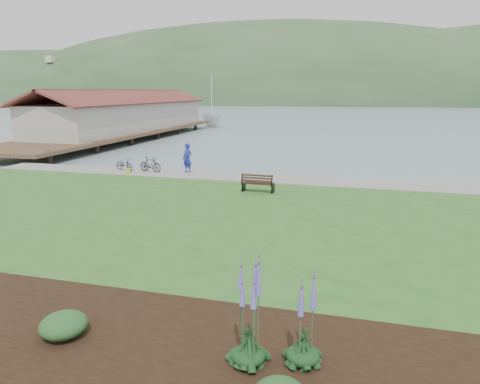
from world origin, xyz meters
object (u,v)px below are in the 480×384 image
object	(u,v)px
person	(187,156)
sailboat	(212,127)
park_bench	(258,183)
bicycle_a	(124,164)

from	to	relation	value
person	sailboat	distance (m)	39.40
park_bench	person	world-z (taller)	person
person	bicycle_a	distance (m)	4.17
person	bicycle_a	xyz separation A→B (m)	(-4.11, -0.30, -0.66)
person	sailboat	xyz separation A→B (m)	(-11.21, 37.74, -1.46)
person	sailboat	size ratio (longest dim) A/B	0.09
person	bicycle_a	size ratio (longest dim) A/B	1.38
bicycle_a	sailboat	bearing A→B (deg)	34.28
person	bicycle_a	bearing A→B (deg)	-155.19
bicycle_a	sailboat	size ratio (longest dim) A/B	0.06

